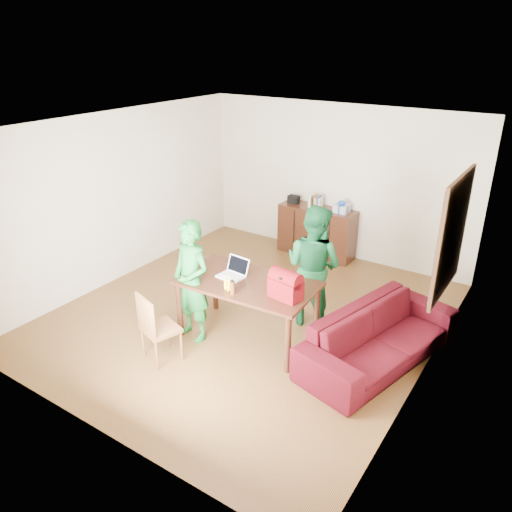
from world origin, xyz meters
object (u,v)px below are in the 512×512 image
Objects in this scene: person_near at (191,281)px; laptop at (231,274)px; red_bag at (286,287)px; table at (247,289)px; sofa at (380,337)px; person_far at (313,266)px; chair at (161,340)px; bottle at (232,287)px.

person_near is 0.51m from laptop.
red_bag is at bearing 0.50° from laptop.
table reaches higher than sofa.
red_bag is at bearing 133.76° from sofa.
person_far is 4.41× the size of red_bag.
chair is 0.83m from person_near.
table is at bearing 63.22° from person_far.
laptop is at bearing 129.13° from bottle.
person_near reaches higher than chair.
table is 1.05× the size of person_far.
laptop is (-0.25, -0.02, 0.15)m from table.
person_far is 1.28m from bottle.
bottle is 0.65m from red_bag.
sofa is at bearing 20.31° from laptop.
red_bag is (0.10, -0.91, 0.11)m from person_far.
bottle is (0.64, 0.01, 0.10)m from person_near.
person_near is at bearing -151.18° from table.
chair is at bearing -135.85° from red_bag.
sofa is at bearing 27.59° from bottle.
laptop reaches higher than table.
laptop is (-0.78, -0.83, 0.01)m from person_far.
table is 1.11× the size of person_near.
person_near is 4.20× the size of red_bag.
chair is (-0.62, -1.01, -0.45)m from table.
person_near is (-0.61, -0.38, 0.10)m from table.
sofa is at bearing 51.40° from chair.
red_bag is at bearing 54.37° from chair.
chair is 2.23m from person_far.
laptop is at bearing 119.01° from sofa.
sofa is (1.12, -0.34, -0.53)m from person_far.
laptop is 0.89m from red_bag.
person_near is 0.72× the size of sofa.
laptop is 0.16× the size of sofa.
sofa is at bearing 29.20° from person_near.
table is at bearing 95.10° from bottle.
laptop reaches higher than sofa.
table is at bearing 9.94° from laptop.
bottle reaches higher than table.
red_bag is 1.34m from sofa.
sofa is at bearing 37.28° from red_bag.
laptop is 0.93× the size of red_bag.
chair is 1.12m from bottle.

